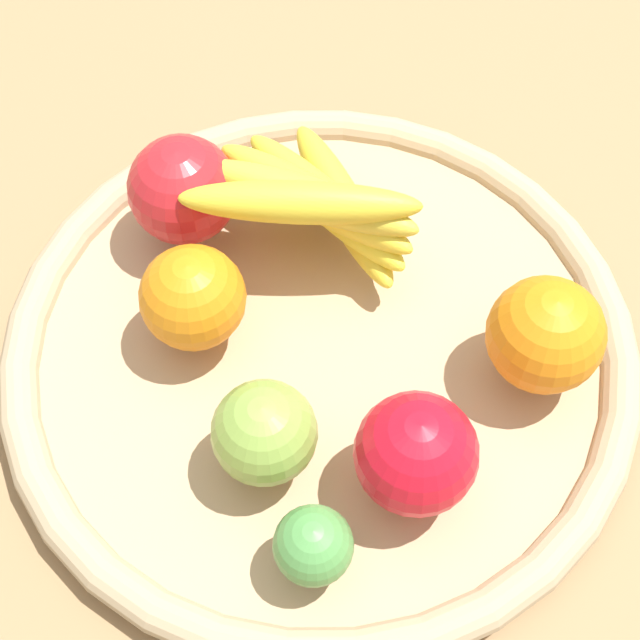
% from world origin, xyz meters
% --- Properties ---
extents(ground_plane, '(2.40, 2.40, 0.00)m').
position_xyz_m(ground_plane, '(0.00, 0.00, 0.00)').
color(ground_plane, '#95714B').
rests_on(ground_plane, ground).
extents(basket, '(0.44, 0.44, 0.03)m').
position_xyz_m(basket, '(0.00, 0.00, 0.02)').
color(basket, tan).
rests_on(basket, ground_plane).
extents(apple_0, '(0.06, 0.06, 0.06)m').
position_xyz_m(apple_0, '(0.09, -0.02, 0.06)').
color(apple_0, '#82A341').
rests_on(apple_0, basket).
extents(orange_1, '(0.10, 0.10, 0.08)m').
position_xyz_m(orange_1, '(0.01, 0.14, 0.07)').
color(orange_1, orange).
rests_on(orange_1, basket).
extents(banana_bunch, '(0.15, 0.16, 0.08)m').
position_xyz_m(banana_bunch, '(-0.08, -0.01, 0.07)').
color(banana_bunch, yellow).
rests_on(banana_bunch, basket).
extents(lime_0, '(0.06, 0.06, 0.05)m').
position_xyz_m(lime_0, '(0.15, 0.01, 0.06)').
color(lime_0, '#4F9146').
rests_on(lime_0, basket).
extents(apple_1, '(0.10, 0.10, 0.07)m').
position_xyz_m(apple_1, '(0.10, 0.07, 0.07)').
color(apple_1, red).
rests_on(apple_1, basket).
extents(orange_0, '(0.10, 0.10, 0.07)m').
position_xyz_m(orange_0, '(0.00, -0.08, 0.07)').
color(orange_0, orange).
rests_on(orange_0, basket).
extents(apple_2, '(0.11, 0.11, 0.08)m').
position_xyz_m(apple_2, '(-0.09, -0.10, 0.07)').
color(apple_2, red).
rests_on(apple_2, basket).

